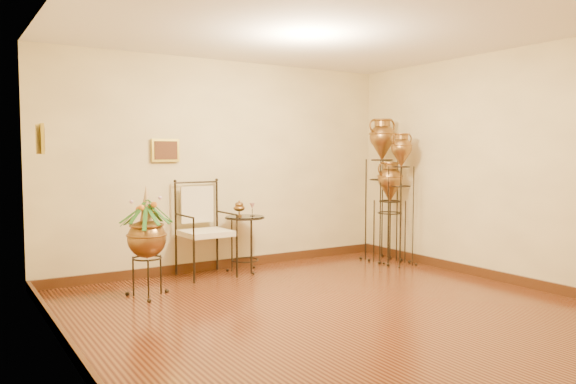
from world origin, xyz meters
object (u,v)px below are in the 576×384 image
amphora_tall (401,197)px  side_table (245,243)px  planter_urn (147,234)px  amphora_mid (382,188)px  armchair (206,229)px

amphora_tall → side_table: amphora_tall is taller
amphora_tall → planter_urn: bearing=177.2°
amphora_tall → amphora_mid: amphora_mid is taller
amphora_tall → armchair: amphora_tall is taller
planter_urn → side_table: planter_urn is taller
amphora_tall → planter_urn: (-3.55, 0.17, -0.26)m
amphora_mid → planter_urn: 3.58m
amphora_mid → planter_urn: bearing=-176.2°
amphora_tall → planter_urn: 3.56m
armchair → amphora_tall: bearing=-18.9°
planter_urn → armchair: 1.14m
planter_urn → side_table: 1.66m
amphora_tall → armchair: bearing=163.2°
amphora_tall → armchair: (-2.59, 0.78, -0.34)m
amphora_mid → armchair: 2.66m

